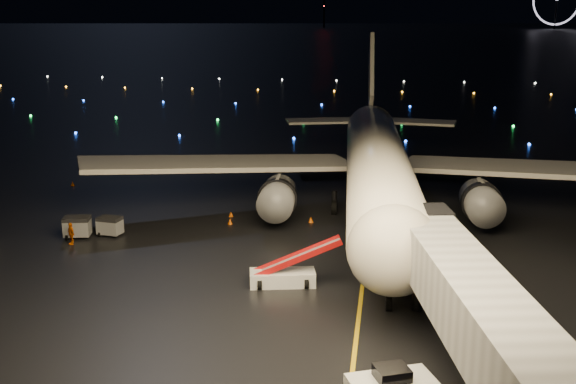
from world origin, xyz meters
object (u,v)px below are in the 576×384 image
(belt_loader, at_px, (282,263))
(crew_c, at_px, (71,233))
(baggage_cart_0, at_px, (110,226))
(baggage_cart_1, at_px, (77,227))
(airliner, at_px, (378,127))

(belt_loader, bearing_deg, crew_c, 149.02)
(crew_c, xyz_separation_m, baggage_cart_0, (2.16, 2.59, -0.10))
(crew_c, xyz_separation_m, baggage_cart_1, (-0.23, 1.69, -0.01))
(belt_loader, bearing_deg, airliner, 62.58)
(airliner, xyz_separation_m, crew_c, (-23.33, -13.88, -6.75))
(airliner, bearing_deg, baggage_cart_0, -155.42)
(baggage_cart_0, height_order, baggage_cart_1, baggage_cart_1)
(belt_loader, relative_size, baggage_cart_0, 3.48)
(airliner, relative_size, baggage_cart_0, 29.36)
(belt_loader, relative_size, crew_c, 3.63)
(baggage_cart_1, bearing_deg, airliner, 16.47)
(airliner, height_order, belt_loader, airliner)
(airliner, distance_m, baggage_cart_0, 24.94)
(baggage_cart_0, bearing_deg, airliner, 37.47)
(belt_loader, xyz_separation_m, crew_c, (-17.69, 6.18, -0.67))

